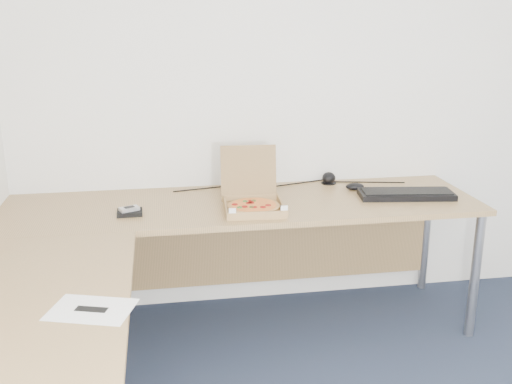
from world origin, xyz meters
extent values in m
cube|color=#A27D4B|center=(-0.50, 1.40, 0.71)|extent=(2.50, 0.70, 0.03)
cube|color=#A27D4B|center=(-1.40, 0.30, 0.71)|extent=(0.70, 1.50, 0.03)
cylinder|color=gray|center=(0.70, 1.70, 0.35)|extent=(0.05, 0.05, 0.70)
cube|color=#A57F4C|center=(-0.47, 1.25, 0.73)|extent=(0.29, 0.29, 0.01)
cube|color=#A57F4C|center=(-0.47, 1.42, 0.88)|extent=(0.29, 0.06, 0.29)
cylinder|color=tan|center=(-0.47, 1.25, 0.75)|extent=(0.26, 0.26, 0.02)
cylinder|color=#B72E1E|center=(-0.47, 1.25, 0.76)|extent=(0.23, 0.23, 0.00)
cylinder|color=white|center=(-0.33, 1.60, 0.79)|extent=(0.07, 0.07, 0.13)
cube|color=black|center=(0.39, 1.35, 0.75)|extent=(0.52, 0.25, 0.03)
ellipsoid|color=black|center=(0.16, 1.53, 0.75)|extent=(0.12, 0.09, 0.04)
cube|color=black|center=(-1.08, 1.30, 0.74)|extent=(0.12, 0.10, 0.02)
cube|color=#B2B5BA|center=(-1.08, 1.30, 0.76)|extent=(0.11, 0.08, 0.02)
cube|color=white|center=(-1.18, 0.31, 0.73)|extent=(0.32, 0.27, 0.00)
ellipsoid|color=black|center=(0.05, 1.68, 0.77)|extent=(0.09, 0.09, 0.07)
camera|label=1|loc=(-0.93, -1.56, 1.68)|focal=41.66mm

